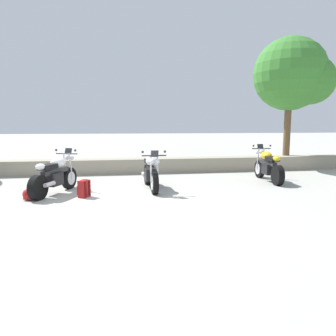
# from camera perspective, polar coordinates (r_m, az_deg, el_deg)

# --- Properties ---
(ground_plane) EXTENTS (120.00, 120.00, 0.00)m
(ground_plane) POSITION_cam_1_polar(r_m,az_deg,el_deg) (7.65, -10.07, -6.29)
(ground_plane) COLOR #A3A099
(stone_wall) EXTENTS (36.00, 0.80, 0.55)m
(stone_wall) POSITION_cam_1_polar(r_m,az_deg,el_deg) (12.32, -9.84, 0.35)
(stone_wall) COLOR gray
(stone_wall) RESTS_ON ground
(motorcycle_white_near_left) EXTENTS (1.04, 1.96, 1.18)m
(motorcycle_white_near_left) POSITION_cam_1_polar(r_m,az_deg,el_deg) (9.01, -19.62, -1.34)
(motorcycle_white_near_left) COLOR black
(motorcycle_white_near_left) RESTS_ON ground
(motorcycle_silver_centre) EXTENTS (0.67, 2.06, 1.18)m
(motorcycle_silver_centre) POSITION_cam_1_polar(r_m,az_deg,el_deg) (9.12, -3.07, -0.80)
(motorcycle_silver_centre) COLOR black
(motorcycle_silver_centre) RESTS_ON ground
(motorcycle_yellow_far_right) EXTENTS (0.67, 2.07, 1.18)m
(motorcycle_yellow_far_right) POSITION_cam_1_polar(r_m,az_deg,el_deg) (10.90, 17.53, 0.26)
(motorcycle_yellow_far_right) COLOR black
(motorcycle_yellow_far_right) RESTS_ON ground
(rider_backpack) EXTENTS (0.34, 0.35, 0.47)m
(rider_backpack) POSITION_cam_1_polar(r_m,az_deg,el_deg) (8.41, -14.87, -3.46)
(rider_backpack) COLOR #A31E1E
(rider_backpack) RESTS_ON ground
(rider_helmet) EXTENTS (0.28, 0.28, 0.28)m
(rider_helmet) POSITION_cam_1_polar(r_m,az_deg,el_deg) (8.57, -23.80, -4.38)
(rider_helmet) COLOR #B21919
(rider_helmet) RESTS_ON ground
(leafy_tree_mid_left) EXTENTS (3.12, 2.98, 4.85)m
(leafy_tree_mid_left) POSITION_cam_1_polar(r_m,az_deg,el_deg) (14.48, 21.75, 15.16)
(leafy_tree_mid_left) COLOR brown
(leafy_tree_mid_left) RESTS_ON stone_wall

